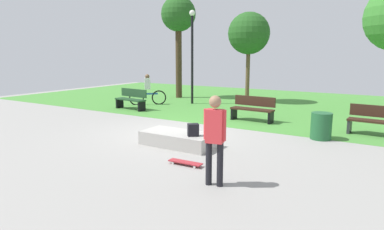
{
  "coord_description": "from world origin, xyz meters",
  "views": [
    {
      "loc": [
        5.87,
        -8.53,
        2.45
      ],
      "look_at": [
        0.95,
        -0.55,
        0.73
      ],
      "focal_mm": 31.23,
      "sensor_mm": 36.0,
      "label": 1
    }
  ],
  "objects_px": {
    "skateboard_by_ledge": "(185,162)",
    "park_bench_center_lawn": "(131,99)",
    "park_bench_near_lamppost": "(253,108)",
    "tree_leaning_ash": "(178,17)",
    "concrete_ledge": "(178,139)",
    "backpack_on_ledge": "(193,130)",
    "trash_bin": "(321,126)",
    "park_bench_far_right": "(377,120)",
    "tree_tall_oak": "(249,34)",
    "cyclist_on_bicycle": "(148,92)",
    "skater_performing_trick": "(215,134)",
    "lamp_post": "(192,48)"
  },
  "relations": [
    {
      "from": "skateboard_by_ledge",
      "to": "park_bench_center_lawn",
      "type": "bearing_deg",
      "value": 140.14
    },
    {
      "from": "park_bench_near_lamppost",
      "to": "tree_leaning_ash",
      "type": "height_order",
      "value": "tree_leaning_ash"
    },
    {
      "from": "concrete_ledge",
      "to": "backpack_on_ledge",
      "type": "relative_size",
      "value": 6.27
    },
    {
      "from": "park_bench_center_lawn",
      "to": "trash_bin",
      "type": "distance_m",
      "value": 8.4
    },
    {
      "from": "trash_bin",
      "to": "backpack_on_ledge",
      "type": "bearing_deg",
      "value": -131.88
    },
    {
      "from": "park_bench_far_right",
      "to": "tree_tall_oak",
      "type": "xyz_separation_m",
      "value": [
        -6.17,
        4.78,
        2.97
      ]
    },
    {
      "from": "concrete_ledge",
      "to": "cyclist_on_bicycle",
      "type": "bearing_deg",
      "value": 135.13
    },
    {
      "from": "trash_bin",
      "to": "cyclist_on_bicycle",
      "type": "height_order",
      "value": "cyclist_on_bicycle"
    },
    {
      "from": "concrete_ledge",
      "to": "trash_bin",
      "type": "bearing_deg",
      "value": 41.3
    },
    {
      "from": "tree_tall_oak",
      "to": "cyclist_on_bicycle",
      "type": "relative_size",
      "value": 2.98
    },
    {
      "from": "park_bench_far_right",
      "to": "tree_leaning_ash",
      "type": "height_order",
      "value": "tree_leaning_ash"
    },
    {
      "from": "tree_leaning_ash",
      "to": "backpack_on_ledge",
      "type": "bearing_deg",
      "value": -54.16
    },
    {
      "from": "park_bench_far_right",
      "to": "skater_performing_trick",
      "type": "bearing_deg",
      "value": -111.37
    },
    {
      "from": "park_bench_near_lamppost",
      "to": "tree_leaning_ash",
      "type": "distance_m",
      "value": 8.43
    },
    {
      "from": "tree_tall_oak",
      "to": "trash_bin",
      "type": "bearing_deg",
      "value": -51.68
    },
    {
      "from": "concrete_ledge",
      "to": "backpack_on_ledge",
      "type": "xyz_separation_m",
      "value": [
        0.55,
        -0.13,
        0.34
      ]
    },
    {
      "from": "concrete_ledge",
      "to": "backpack_on_ledge",
      "type": "bearing_deg",
      "value": -12.99
    },
    {
      "from": "lamp_post",
      "to": "park_bench_center_lawn",
      "type": "bearing_deg",
      "value": -115.73
    },
    {
      "from": "backpack_on_ledge",
      "to": "skater_performing_trick",
      "type": "relative_size",
      "value": 0.19
    },
    {
      "from": "concrete_ledge",
      "to": "skateboard_by_ledge",
      "type": "relative_size",
      "value": 2.49
    },
    {
      "from": "park_bench_far_right",
      "to": "cyclist_on_bicycle",
      "type": "height_order",
      "value": "cyclist_on_bicycle"
    },
    {
      "from": "backpack_on_ledge",
      "to": "skateboard_by_ledge",
      "type": "relative_size",
      "value": 0.4
    },
    {
      "from": "tree_leaning_ash",
      "to": "tree_tall_oak",
      "type": "bearing_deg",
      "value": 5.36
    },
    {
      "from": "skater_performing_trick",
      "to": "park_bench_center_lawn",
      "type": "bearing_deg",
      "value": 141.19
    },
    {
      "from": "concrete_ledge",
      "to": "skater_performing_trick",
      "type": "xyz_separation_m",
      "value": [
        2.14,
        -1.95,
        0.82
      ]
    },
    {
      "from": "park_bench_center_lawn",
      "to": "trash_bin",
      "type": "bearing_deg",
      "value": -7.9
    },
    {
      "from": "backpack_on_ledge",
      "to": "cyclist_on_bicycle",
      "type": "xyz_separation_m",
      "value": [
        -6.02,
        5.57,
        0.1
      ]
    },
    {
      "from": "skater_performing_trick",
      "to": "skateboard_by_ledge",
      "type": "xyz_separation_m",
      "value": [
        -1.09,
        0.69,
        -0.94
      ]
    },
    {
      "from": "park_bench_center_lawn",
      "to": "park_bench_near_lamppost",
      "type": "distance_m",
      "value": 5.64
    },
    {
      "from": "skater_performing_trick",
      "to": "park_bench_center_lawn",
      "type": "xyz_separation_m",
      "value": [
        -7.31,
        5.88,
        -0.52
      ]
    },
    {
      "from": "park_bench_center_lawn",
      "to": "tree_leaning_ash",
      "type": "relative_size",
      "value": 0.3
    },
    {
      "from": "trash_bin",
      "to": "cyclist_on_bicycle",
      "type": "distance_m",
      "value": 9.03
    },
    {
      "from": "backpack_on_ledge",
      "to": "tree_tall_oak",
      "type": "relative_size",
      "value": 0.07
    },
    {
      "from": "park_bench_near_lamppost",
      "to": "trash_bin",
      "type": "xyz_separation_m",
      "value": [
        2.69,
        -1.49,
        -0.09
      ]
    },
    {
      "from": "concrete_ledge",
      "to": "tree_leaning_ash",
      "type": "xyz_separation_m",
      "value": [
        -5.67,
        8.48,
        4.26
      ]
    },
    {
      "from": "backpack_on_ledge",
      "to": "cyclist_on_bicycle",
      "type": "bearing_deg",
      "value": 96.8
    },
    {
      "from": "skater_performing_trick",
      "to": "tree_tall_oak",
      "type": "xyz_separation_m",
      "value": [
        -3.8,
        10.81,
        2.45
      ]
    },
    {
      "from": "backpack_on_ledge",
      "to": "cyclist_on_bicycle",
      "type": "height_order",
      "value": "cyclist_on_bicycle"
    },
    {
      "from": "skater_performing_trick",
      "to": "park_bench_near_lamppost",
      "type": "relative_size",
      "value": 1.06
    },
    {
      "from": "backpack_on_ledge",
      "to": "park_bench_near_lamppost",
      "type": "bearing_deg",
      "value": 50.8
    },
    {
      "from": "park_bench_center_lawn",
      "to": "park_bench_near_lamppost",
      "type": "bearing_deg",
      "value": 3.39
    },
    {
      "from": "park_bench_center_lawn",
      "to": "lamp_post",
      "type": "relative_size",
      "value": 0.36
    },
    {
      "from": "skater_performing_trick",
      "to": "trash_bin",
      "type": "bearing_deg",
      "value": 77.91
    },
    {
      "from": "skater_performing_trick",
      "to": "park_bench_far_right",
      "type": "distance_m",
      "value": 6.5
    },
    {
      "from": "trash_bin",
      "to": "park_bench_center_lawn",
      "type": "bearing_deg",
      "value": 172.1
    },
    {
      "from": "concrete_ledge",
      "to": "park_bench_near_lamppost",
      "type": "xyz_separation_m",
      "value": [
        0.46,
        4.25,
        0.3
      ]
    },
    {
      "from": "park_bench_near_lamppost",
      "to": "cyclist_on_bicycle",
      "type": "bearing_deg",
      "value": 168.65
    },
    {
      "from": "park_bench_center_lawn",
      "to": "tree_leaning_ash",
      "type": "xyz_separation_m",
      "value": [
        -0.5,
        4.56,
        3.97
      ]
    },
    {
      "from": "park_bench_near_lamppost",
      "to": "backpack_on_ledge",
      "type": "bearing_deg",
      "value": -88.76
    },
    {
      "from": "lamp_post",
      "to": "tree_leaning_ash",
      "type": "bearing_deg",
      "value": 139.14
    }
  ]
}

